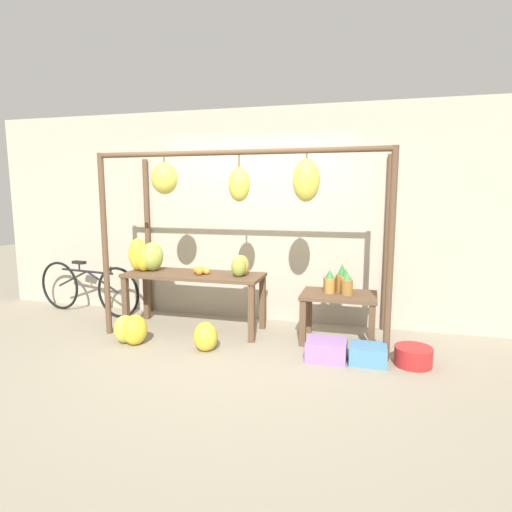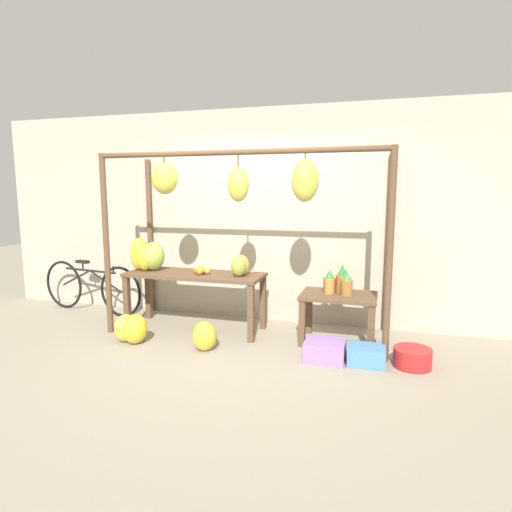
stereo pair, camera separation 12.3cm
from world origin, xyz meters
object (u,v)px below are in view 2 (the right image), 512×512
(parked_bicycle, at_px, (91,287))
(banana_pile_ground_left, at_px, (131,328))
(papaya_pile, at_px, (241,266))
(banana_pile_on_table, at_px, (148,256))
(pineapple_cluster, at_px, (339,283))
(fruit_crate_purple, at_px, (367,355))
(banana_pile_ground_right, at_px, (205,336))
(fruit_crate_white, at_px, (325,351))
(blue_bucket, at_px, (412,358))
(orange_pile, at_px, (201,271))

(parked_bicycle, bearing_deg, banana_pile_ground_left, -37.16)
(banana_pile_ground_left, distance_m, papaya_pile, 1.47)
(banana_pile_on_table, distance_m, pineapple_cluster, 2.44)
(fruit_crate_purple, bearing_deg, pineapple_cluster, 119.82)
(parked_bicycle, bearing_deg, pineapple_cluster, -3.44)
(pineapple_cluster, distance_m, banana_pile_ground_right, 1.63)
(papaya_pile, bearing_deg, fruit_crate_white, -27.31)
(blue_bucket, relative_size, parked_bicycle, 0.21)
(pineapple_cluster, bearing_deg, banana_pile_ground_right, -152.83)
(banana_pile_ground_left, distance_m, parked_bicycle, 1.58)
(banana_pile_ground_left, xyz_separation_m, fruit_crate_purple, (2.63, 0.12, -0.07))
(parked_bicycle, relative_size, papaya_pile, 5.95)
(blue_bucket, bearing_deg, papaya_pile, 166.00)
(fruit_crate_white, height_order, fruit_crate_purple, fruit_crate_white)
(banana_pile_on_table, relative_size, pineapple_cluster, 1.50)
(banana_pile_ground_right, bearing_deg, fruit_crate_purple, 2.90)
(pineapple_cluster, distance_m, papaya_pile, 1.18)
(fruit_crate_white, bearing_deg, pineapple_cluster, 84.16)
(banana_pile_ground_left, relative_size, blue_bucket, 1.14)
(orange_pile, height_order, banana_pile_ground_right, orange_pile)
(pineapple_cluster, height_order, banana_pile_ground_right, pineapple_cluster)
(fruit_crate_white, bearing_deg, orange_pile, 161.40)
(fruit_crate_purple, bearing_deg, banana_pile_on_table, 168.29)
(blue_bucket, relative_size, papaya_pile, 1.23)
(parked_bicycle, height_order, papaya_pile, papaya_pile)
(banana_pile_ground_right, bearing_deg, orange_pile, 116.55)
(banana_pile_on_table, bearing_deg, orange_pile, -3.92)
(banana_pile_ground_left, bearing_deg, papaya_pile, 31.22)
(banana_pile_ground_left, relative_size, fruit_crate_purple, 1.15)
(pineapple_cluster, xyz_separation_m, fruit_crate_purple, (0.35, -0.61, -0.60))
(papaya_pile, bearing_deg, banana_pile_on_table, 178.88)
(blue_bucket, bearing_deg, parked_bicycle, 170.01)
(banana_pile_on_table, relative_size, banana_pile_ground_right, 1.42)
(banana_pile_ground_right, bearing_deg, banana_pile_on_table, 148.11)
(orange_pile, relative_size, fruit_crate_purple, 0.61)
(banana_pile_on_table, distance_m, banana_pile_ground_right, 1.46)
(pineapple_cluster, xyz_separation_m, banana_pile_ground_left, (-2.28, -0.74, -0.53))
(fruit_crate_white, xyz_separation_m, blue_bucket, (0.86, 0.08, -0.01))
(blue_bucket, xyz_separation_m, parked_bicycle, (-4.32, 0.76, 0.28))
(fruit_crate_white, distance_m, papaya_pile, 1.44)
(parked_bicycle, distance_m, fruit_crate_purple, 3.98)
(orange_pile, distance_m, banana_pile_ground_left, 1.07)
(fruit_crate_white, bearing_deg, parked_bicycle, 166.35)
(pineapple_cluster, relative_size, banana_pile_ground_right, 0.95)
(banana_pile_ground_left, bearing_deg, parked_bicycle, 142.84)
(banana_pile_ground_right, bearing_deg, banana_pile_ground_left, -177.73)
(fruit_crate_white, bearing_deg, banana_pile_ground_right, -176.87)
(parked_bicycle, relative_size, fruit_crate_purple, 4.88)
(papaya_pile, bearing_deg, parked_bicycle, 173.41)
(fruit_crate_purple, bearing_deg, parked_bicycle, 167.99)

